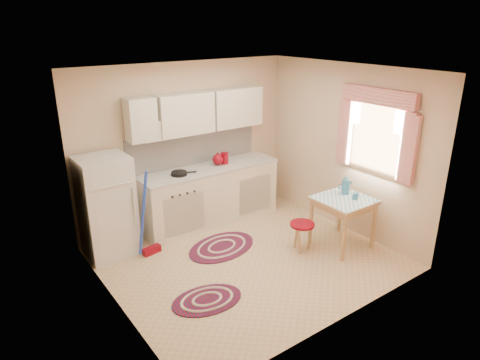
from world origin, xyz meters
The scene contains 14 objects.
room_shell centered at (0.16, 0.24, 1.60)m, with size 3.64×3.60×2.52m.
fridge centered at (-1.44, 1.25, 0.70)m, with size 0.65×0.60×1.40m, color silver.
broom centered at (-1.00, 0.90, 0.60)m, with size 0.28×0.12×1.20m, color blue, non-canonical shape.
base_cabinets centered at (0.22, 1.30, 0.44)m, with size 2.25×0.60×0.88m, color beige.
countertop centered at (0.22, 1.30, 0.90)m, with size 2.27×0.62×0.04m, color #B6B4AC.
frying_pan centered at (-0.33, 1.25, 0.94)m, with size 0.24×0.24×0.05m, color black.
red_kettle centered at (0.38, 1.30, 1.01)m, with size 0.19×0.17×0.19m, color maroon, non-canonical shape.
red_canister centered at (0.51, 1.30, 1.00)m, with size 0.12×0.12×0.16m, color maroon.
table centered at (1.31, -0.47, 0.36)m, with size 0.72×0.72×0.72m, color tan.
stool centered at (0.75, -0.25, 0.21)m, with size 0.34×0.34×0.42m, color maroon.
coffee_pot centered at (1.47, -0.35, 0.86)m, with size 0.14×0.12×0.29m, color teal, non-canonical shape.
mug centered at (1.42, -0.57, 0.77)m, with size 0.08×0.08×0.10m, color teal.
rug_center centered at (-0.12, 0.47, 0.01)m, with size 1.07×0.72×0.02m, color maroon, non-canonical shape.
rug_left centered at (-0.94, -0.47, 0.01)m, with size 0.84×0.56×0.02m, color maroon, non-canonical shape.
Camera 1 is at (-3.07, -4.06, 3.05)m, focal length 32.00 mm.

